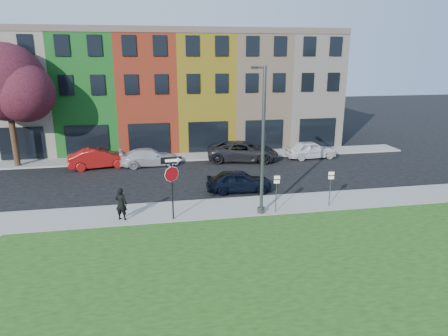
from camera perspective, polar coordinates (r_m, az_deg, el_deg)
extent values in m
plane|color=black|center=(19.86, 4.52, -8.89)|extent=(120.00, 120.00, 0.00)
cube|color=gray|center=(23.02, 7.44, -5.25)|extent=(40.00, 3.00, 0.12)
cube|color=gray|center=(33.48, -7.07, 1.50)|extent=(40.00, 2.40, 0.12)
cube|color=beige|center=(40.07, -25.55, 9.63)|extent=(5.00, 10.00, 10.00)
cube|color=#268E2D|center=(39.09, -18.37, 10.24)|extent=(5.00, 10.00, 10.00)
cube|color=red|center=(38.74, -10.91, 10.71)|extent=(5.00, 10.00, 10.00)
cube|color=gold|center=(39.03, -3.42, 11.00)|extent=(5.00, 10.00, 10.00)
cube|color=tan|center=(39.95, 3.85, 11.10)|extent=(5.00, 10.00, 10.00)
cube|color=#B5A799|center=(41.46, 10.69, 11.04)|extent=(5.00, 10.00, 10.00)
cube|color=black|center=(34.29, -6.43, 4.34)|extent=(30.00, 0.12, 2.60)
cylinder|color=black|center=(20.42, -7.40, -3.02)|extent=(0.08, 0.08, 3.23)
cylinder|color=white|center=(20.15, -7.47, -0.86)|extent=(0.82, 0.09, 0.82)
cylinder|color=maroon|center=(20.13, -7.47, -0.88)|extent=(0.78, 0.07, 0.78)
cube|color=black|center=(19.96, -7.55, 1.09)|extent=(1.05, 0.11, 0.34)
cube|color=white|center=(19.93, -7.54, 1.07)|extent=(0.66, 0.06, 0.14)
imported|color=black|center=(21.08, -14.48, -4.98)|extent=(0.90, 0.84, 1.72)
imported|color=black|center=(24.98, 2.15, -1.87)|extent=(2.13, 4.27, 1.39)
imported|color=maroon|center=(31.70, -17.42, 1.34)|extent=(3.22, 5.09, 1.49)
imported|color=#B0B0B5|center=(31.42, -10.58, 1.53)|extent=(2.81, 4.97, 1.33)
imported|color=black|center=(32.27, 2.72, 2.40)|extent=(4.93, 6.76, 1.58)
imported|color=white|center=(33.90, 12.30, 2.59)|extent=(2.21, 4.43, 1.44)
cylinder|color=#494C4E|center=(20.55, 5.58, 3.59)|extent=(0.18, 0.18, 7.67)
cylinder|color=#494C4E|center=(21.63, 5.32, -5.99)|extent=(0.40, 0.40, 0.30)
cylinder|color=#494C4E|center=(21.06, 5.13, 14.15)|extent=(0.14, 2.00, 0.12)
cube|color=#494C4E|center=(22.13, 4.38, 14.12)|extent=(0.26, 0.55, 0.16)
cylinder|color=#494C4E|center=(21.54, 7.47, -3.57)|extent=(0.05, 0.05, 2.13)
cube|color=white|center=(21.27, 7.57, -1.65)|extent=(0.32, 0.06, 0.42)
cube|color=maroon|center=(21.25, 7.59, -1.66)|extent=(0.32, 0.05, 0.06)
cylinder|color=#494C4E|center=(22.96, 14.92, -2.80)|extent=(0.05, 0.05, 2.08)
cube|color=white|center=(22.72, 15.08, -1.04)|extent=(0.32, 0.07, 0.42)
cube|color=maroon|center=(22.70, 15.10, -1.05)|extent=(0.32, 0.06, 0.06)
cylinder|color=black|center=(34.01, -27.81, 3.82)|extent=(0.44, 0.44, 4.30)
sphere|color=black|center=(33.53, -28.73, 10.70)|extent=(5.62, 5.62, 5.62)
sphere|color=black|center=(32.36, -26.62, 9.59)|extent=(4.22, 4.22, 4.22)
sphere|color=black|center=(33.94, -28.20, 12.49)|extent=(3.37, 3.37, 3.37)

